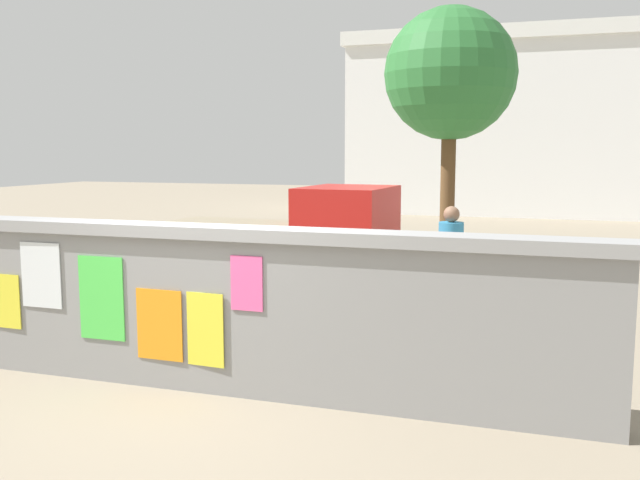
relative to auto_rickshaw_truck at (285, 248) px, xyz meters
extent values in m
plane|color=gray|center=(0.59, 4.32, -0.90)|extent=(60.00, 60.00, 0.00)
cube|color=gray|center=(0.59, -3.68, -0.13)|extent=(7.75, 0.30, 1.53)
cube|color=gray|center=(0.59, -3.68, 0.69)|extent=(7.95, 0.42, 0.12)
cube|color=yellow|center=(-1.77, -3.84, -0.13)|extent=(0.46, 0.02, 0.59)
cube|color=silver|center=(-1.26, -3.84, 0.18)|extent=(0.49, 0.02, 0.69)
cube|color=#4CD84C|center=(-0.52, -3.84, -0.02)|extent=(0.52, 0.01, 0.86)
cube|color=orange|center=(0.14, -3.84, -0.24)|extent=(0.51, 0.02, 0.71)
cube|color=yellow|center=(0.65, -3.84, -0.25)|extent=(0.40, 0.03, 0.73)
cube|color=#F9599E|center=(1.09, -3.84, 0.24)|extent=(0.32, 0.01, 0.52)
cylinder|color=black|center=(1.13, 0.59, -0.55)|extent=(0.71, 0.24, 0.70)
cylinder|color=black|center=(1.05, -0.71, -0.55)|extent=(0.71, 0.24, 0.70)
cylinder|color=black|center=(-1.37, 0.73, -0.55)|extent=(0.71, 0.24, 0.70)
cylinder|color=black|center=(-1.44, -0.57, -0.55)|extent=(0.71, 0.24, 0.70)
cube|color=red|center=(0.99, -0.05, 0.20)|extent=(1.28, 1.56, 1.50)
cube|color=gray|center=(-0.81, 0.04, -0.10)|extent=(2.48, 1.63, 0.90)
cylinder|color=black|center=(3.36, -2.08, -0.60)|extent=(0.61, 0.20, 0.60)
cylinder|color=black|center=(2.08, -2.30, -0.60)|extent=(0.61, 0.22, 0.60)
cube|color=red|center=(2.72, -2.19, -0.32)|extent=(1.03, 0.41, 0.32)
cube|color=black|center=(2.52, -2.22, -0.14)|extent=(0.59, 0.31, 0.10)
cube|color=#262626|center=(3.26, -2.09, -0.05)|extent=(0.14, 0.56, 0.03)
cylinder|color=black|center=(2.97, 0.74, -0.57)|extent=(0.66, 0.12, 0.66)
cylinder|color=black|center=(4.02, 0.86, -0.57)|extent=(0.66, 0.12, 0.66)
cube|color=gold|center=(3.49, 0.80, -0.39)|extent=(0.95, 0.15, 0.06)
cylinder|color=gold|center=(3.64, 0.82, -0.17)|extent=(0.03, 0.03, 0.40)
cube|color=black|center=(3.64, 0.82, 0.03)|extent=(0.21, 0.10, 0.05)
cube|color=black|center=(3.02, 0.74, -0.02)|extent=(0.09, 0.44, 0.03)
cylinder|color=yellow|center=(2.43, -0.24, -0.50)|extent=(0.12, 0.12, 0.80)
cylinder|color=yellow|center=(2.59, -0.16, -0.50)|extent=(0.12, 0.12, 0.80)
cylinder|color=#338CBF|center=(2.51, -0.20, 0.20)|extent=(0.46, 0.46, 0.60)
sphere|color=#8C664C|center=(2.51, -0.20, 0.61)|extent=(0.22, 0.22, 0.22)
cylinder|color=brown|center=(1.42, 7.30, 0.64)|extent=(0.35, 0.35, 3.07)
sphere|color=#2B6F32|center=(1.42, 7.30, 3.27)|extent=(3.14, 3.14, 3.14)
cube|color=white|center=(2.07, 17.50, 2.17)|extent=(11.24, 4.17, 6.13)
cube|color=silver|center=(2.07, 17.50, 5.48)|extent=(11.54, 4.47, 0.50)
camera|label=1|loc=(3.76, -9.73, 1.49)|focal=39.08mm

